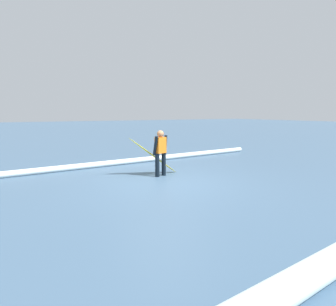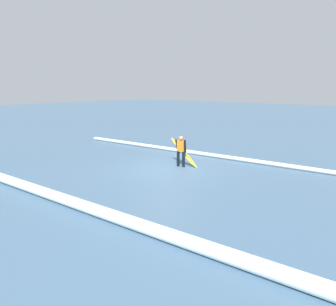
{
  "view_description": "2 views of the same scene",
  "coord_description": "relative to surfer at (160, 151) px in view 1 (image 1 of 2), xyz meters",
  "views": [
    {
      "loc": [
        4.17,
        7.21,
        2.04
      ],
      "look_at": [
        -0.05,
        0.14,
        0.88
      ],
      "focal_mm": 31.08,
      "sensor_mm": 36.0,
      "label": 1
    },
    {
      "loc": [
        -8.15,
        9.87,
        3.66
      ],
      "look_at": [
        -0.49,
        0.4,
        0.89
      ],
      "focal_mm": 30.56,
      "sensor_mm": 36.0,
      "label": 2
    }
  ],
  "objects": [
    {
      "name": "wave_crest_foreground",
      "position": [
        1.35,
        -2.5,
        -0.72
      ],
      "size": [
        15.73,
        1.33,
        0.21
      ],
      "primitive_type": "cylinder",
      "rotation": [
        0.0,
        1.57,
        0.07
      ],
      "color": "white",
      "rests_on": "ground_plane"
    },
    {
      "name": "ground_plane",
      "position": [
        0.32,
        0.78,
        -0.83
      ],
      "size": [
        121.38,
        121.38,
        0.0
      ],
      "primitive_type": "plane",
      "color": "#415E79"
    },
    {
      "name": "surfer",
      "position": [
        0.0,
        0.0,
        0.0
      ],
      "size": [
        0.51,
        0.31,
        1.47
      ],
      "rotation": [
        0.0,
        0.0,
        3.37
      ],
      "color": "black",
      "rests_on": "ground_plane"
    },
    {
      "name": "surfboard",
      "position": [
        0.08,
        -0.35,
        -0.21
      ],
      "size": [
        1.69,
        0.42,
        1.27
      ],
      "color": "yellow",
      "rests_on": "ground_plane"
    }
  ]
}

